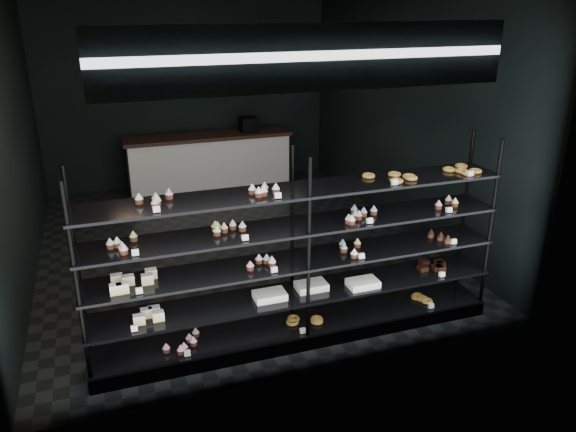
{
  "coord_description": "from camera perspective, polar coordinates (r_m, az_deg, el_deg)",
  "views": [
    {
      "loc": [
        -1.61,
        -6.94,
        3.16
      ],
      "look_at": [
        0.15,
        -1.9,
        1.09
      ],
      "focal_mm": 35.0,
      "sensor_mm": 36.0,
      "label": 1
    }
  ],
  "objects": [
    {
      "name": "room",
      "position": [
        7.29,
        -6.1,
        8.73
      ],
      "size": [
        5.01,
        6.01,
        3.2
      ],
      "color": "black",
      "rests_on": "ground"
    },
    {
      "name": "display_shelf",
      "position": [
        5.41,
        1.03,
        -6.65
      ],
      "size": [
        4.0,
        0.5,
        1.91
      ],
      "color": "black",
      "rests_on": "room"
    },
    {
      "name": "signage",
      "position": [
        4.34,
        2.73,
        15.77
      ],
      "size": [
        3.3,
        0.05,
        0.5
      ],
      "color": "#0E1546",
      "rests_on": "room"
    },
    {
      "name": "pendant_lamp",
      "position": [
        5.8,
        -17.33,
        13.26
      ],
      "size": [
        0.36,
        0.36,
        0.91
      ],
      "color": "black",
      "rests_on": "room"
    },
    {
      "name": "service_counter",
      "position": [
        9.98,
        -7.95,
        5.54
      ],
      "size": [
        2.87,
        0.65,
        1.23
      ],
      "color": "silver",
      "rests_on": "room"
    }
  ]
}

